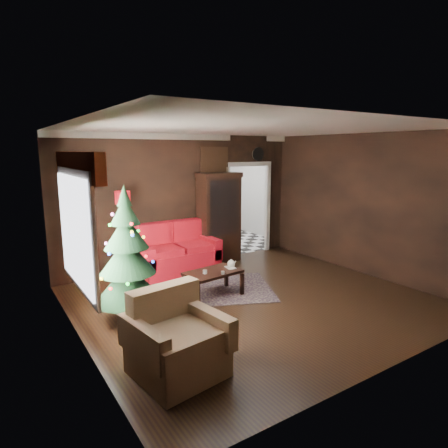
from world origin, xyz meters
TOP-DOWN VIEW (x-y plane):
  - floor at (0.00, 0.00)m, footprint 5.50×5.50m
  - ceiling at (0.00, 0.00)m, footprint 5.50×5.50m
  - wall_back at (0.00, 2.50)m, footprint 5.50×0.00m
  - wall_front at (0.00, -2.50)m, footprint 5.50×0.00m
  - wall_left at (-2.75, 0.00)m, footprint 0.00×5.50m
  - wall_right at (2.75, 0.00)m, footprint 0.00×5.50m
  - doorway at (1.70, 2.50)m, footprint 1.10×0.10m
  - left_window at (-2.71, 0.20)m, footprint 0.05×1.60m
  - valance at (-2.63, 0.20)m, footprint 0.12×2.10m
  - kitchen_floor at (1.70, 4.00)m, footprint 3.00×3.00m
  - kitchen_window at (1.70, 5.45)m, footprint 0.70×0.06m
  - rug at (-0.34, 0.81)m, footprint 2.59×2.30m
  - loveseat at (-0.40, 2.05)m, footprint 1.70×0.90m
  - curio_cabinet at (0.75, 2.27)m, footprint 0.90×0.45m
  - floor_lamp at (-1.47, 2.06)m, footprint 0.34×0.34m
  - christmas_tree at (-2.03, 0.27)m, footprint 0.99×0.99m
  - armchair at (-2.03, -1.28)m, footprint 1.05×1.05m
  - coffee_table at (-0.46, 0.53)m, footprint 1.01×0.68m
  - teapot at (-0.08, 0.54)m, footprint 0.20×0.20m
  - cup_a at (-0.64, 0.49)m, footprint 0.09×0.09m
  - cup_b at (-0.41, 0.31)m, footprint 0.07×0.07m
  - book at (-0.19, 0.53)m, footprint 0.15×0.04m
  - wall_clock at (1.95, 2.45)m, footprint 0.32×0.32m
  - painting at (0.75, 2.46)m, footprint 0.62×0.05m
  - kitchen_counter at (1.70, 5.20)m, footprint 1.80×0.60m
  - kitchen_table at (1.40, 3.70)m, footprint 0.70×0.70m

SIDE VIEW (x-z plane):
  - floor at x=0.00m, z-range 0.00..0.00m
  - kitchen_floor at x=1.70m, z-range 0.00..0.00m
  - rug at x=-0.34m, z-range 0.00..0.01m
  - coffee_table at x=-0.46m, z-range 0.01..0.44m
  - kitchen_table at x=1.40m, z-range 0.00..0.75m
  - kitchen_counter at x=1.70m, z-range 0.00..0.90m
  - armchair at x=-2.03m, z-range -0.01..0.93m
  - cup_b at x=-0.41m, z-range 0.44..0.49m
  - cup_a at x=-0.64m, z-range 0.44..0.50m
  - loveseat at x=-0.40m, z-range 0.00..1.00m
  - teapot at x=-0.08m, z-range 0.44..0.58m
  - book at x=-0.19m, z-range 0.44..0.64m
  - floor_lamp at x=-1.47m, z-range -0.07..1.73m
  - curio_cabinet at x=0.75m, z-range 0.00..1.90m
  - doorway at x=1.70m, z-range 0.00..2.10m
  - christmas_tree at x=-2.03m, z-range 0.15..1.95m
  - wall_back at x=0.00m, z-range -1.35..4.15m
  - wall_front at x=0.00m, z-range -1.35..4.15m
  - wall_left at x=-2.75m, z-range -1.35..4.15m
  - wall_right at x=2.75m, z-range -1.35..4.15m
  - left_window at x=-2.71m, z-range 0.75..2.15m
  - kitchen_window at x=1.70m, z-range 1.35..2.05m
  - painting at x=0.75m, z-range 1.99..2.51m
  - valance at x=-2.63m, z-range 2.10..2.44m
  - wall_clock at x=1.95m, z-range 2.35..2.41m
  - ceiling at x=0.00m, z-range 2.80..2.80m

